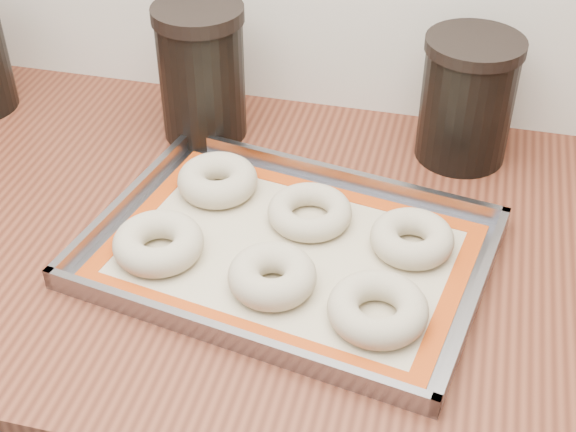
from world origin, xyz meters
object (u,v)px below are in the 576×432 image
(baking_tray, at_px, (288,251))
(bagel_front_mid, at_px, (272,276))
(bagel_back_mid, at_px, (310,212))
(canister_mid, at_px, (202,72))
(bagel_back_right, at_px, (412,238))
(bagel_front_left, at_px, (158,243))
(bagel_front_right, at_px, (378,309))
(canister_right, at_px, (467,99))
(bagel_back_left, at_px, (218,180))

(baking_tray, xyz_separation_m, bagel_front_mid, (-0.00, -0.06, 0.02))
(baking_tray, relative_size, bagel_back_mid, 4.83)
(bagel_back_mid, height_order, canister_mid, canister_mid)
(bagel_back_right, bearing_deg, baking_tray, -163.77)
(bagel_front_left, bearing_deg, bagel_front_right, -9.69)
(bagel_back_mid, xyz_separation_m, bagel_back_right, (0.13, -0.02, 0.00))
(bagel_front_right, bearing_deg, bagel_front_mid, 169.78)
(bagel_front_mid, distance_m, canister_mid, 0.36)
(canister_right, bearing_deg, baking_tray, -123.85)
(bagel_front_mid, bearing_deg, bagel_front_left, 170.77)
(bagel_front_mid, height_order, bagel_back_right, bagel_front_mid)
(bagel_front_left, height_order, bagel_front_right, bagel_front_left)
(bagel_front_mid, bearing_deg, canister_mid, 120.80)
(bagel_back_right, relative_size, canister_right, 0.57)
(bagel_front_mid, distance_m, bagel_back_mid, 0.13)
(bagel_front_right, xyz_separation_m, bagel_back_mid, (-0.11, 0.15, -0.00))
(baking_tray, xyz_separation_m, bagel_front_left, (-0.15, -0.04, 0.02))
(baking_tray, bearing_deg, bagel_front_right, -35.60)
(bagel_front_left, height_order, canister_mid, canister_mid)
(bagel_front_right, distance_m, canister_mid, 0.46)
(bagel_back_right, height_order, canister_right, canister_right)
(bagel_back_right, height_order, canister_mid, canister_mid)
(bagel_front_right, xyz_separation_m, canister_mid, (-0.31, 0.33, 0.08))
(baking_tray, xyz_separation_m, bagel_back_mid, (0.01, 0.06, 0.01))
(baking_tray, height_order, canister_right, canister_right)
(bagel_front_left, relative_size, canister_right, 0.61)
(bagel_back_left, height_order, bagel_back_mid, bagel_back_left)
(bagel_front_right, xyz_separation_m, bagel_back_right, (0.02, 0.13, -0.00))
(canister_right, bearing_deg, bagel_back_right, -99.85)
(bagel_front_mid, height_order, canister_right, canister_right)
(bagel_back_left, bearing_deg, canister_right, 29.99)
(bagel_front_right, height_order, canister_right, canister_right)
(baking_tray, height_order, bagel_front_right, bagel_front_right)
(bagel_front_left, xyz_separation_m, bagel_back_left, (0.03, 0.14, 0.00))
(bagel_back_right, distance_m, canister_right, 0.24)
(bagel_front_mid, bearing_deg, bagel_front_right, -10.22)
(bagel_front_mid, height_order, canister_mid, canister_mid)
(baking_tray, height_order, bagel_front_left, bagel_front_left)
(bagel_front_left, bearing_deg, canister_right, 43.43)
(bagel_front_mid, relative_size, canister_mid, 0.52)
(canister_mid, height_order, canister_right, canister_mid)
(bagel_front_right, relative_size, canister_right, 0.62)
(baking_tray, distance_m, bagel_front_mid, 0.07)
(bagel_front_right, xyz_separation_m, canister_right, (0.06, 0.36, 0.07))
(bagel_front_mid, bearing_deg, bagel_back_mid, 83.70)
(bagel_front_mid, xyz_separation_m, bagel_back_left, (-0.12, 0.16, 0.00))
(bagel_back_left, relative_size, bagel_back_right, 1.04)
(bagel_front_right, height_order, canister_mid, canister_mid)
(canister_mid, xyz_separation_m, canister_right, (0.37, 0.03, -0.01))
(bagel_front_left, height_order, bagel_front_mid, bagel_front_mid)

